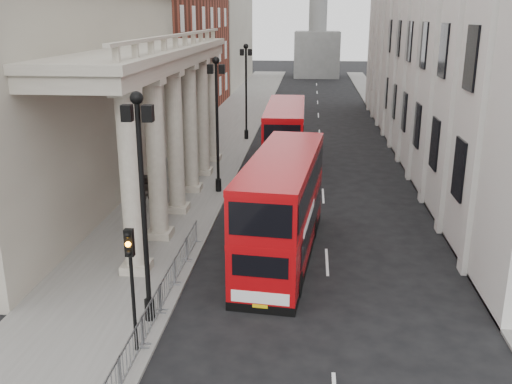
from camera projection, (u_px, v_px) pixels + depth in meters
The scene contains 16 objects.
sidewalk_west at pixel (209, 154), 45.86m from camera, with size 6.00×140.00×0.12m, color slate.
sidewalk_east at pixel (418, 159), 44.37m from camera, with size 3.00×140.00×0.12m, color slate.
kerb at pixel (245, 155), 45.59m from camera, with size 0.20×140.00×0.14m, color slate.
portico_building at pixel (44, 101), 33.37m from camera, with size 9.00×28.00×12.00m, color gray.
brick_building at pixel (166, 13), 60.40m from camera, with size 9.00×32.00×22.00m, color maroon.
west_building_far at pixel (215, 20), 91.11m from camera, with size 9.00×30.00×20.00m, color gray.
lamp_post_south at pixel (143, 195), 19.49m from camera, with size 1.05×0.44×8.32m.
lamp_post_mid at pixel (217, 116), 34.70m from camera, with size 1.05×0.44×8.32m.
lamp_post_north at pixel (246, 85), 49.91m from camera, with size 1.05×0.44×8.32m.
traffic_light at pixel (131, 268), 18.10m from camera, with size 0.28×0.33×4.30m.
crowd_barriers at pixel (142, 332), 19.04m from camera, with size 0.50×18.75×1.10m.
bus_near at pixel (283, 205), 25.95m from camera, with size 3.76×11.35×4.81m.
bus_far at pixel (285, 136), 40.85m from camera, with size 2.75×10.94×4.71m.
pedestrian_a at pixel (139, 206), 30.87m from camera, with size 0.58×0.38×1.58m, color black.
pedestrian_b at pixel (146, 191), 33.01m from camera, with size 0.92×0.72×1.89m, color #292421.
pedestrian_c at pixel (183, 176), 36.15m from camera, with size 0.87×0.57×1.78m, color black.
Camera 1 is at (5.03, -14.13, 10.80)m, focal length 40.00 mm.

